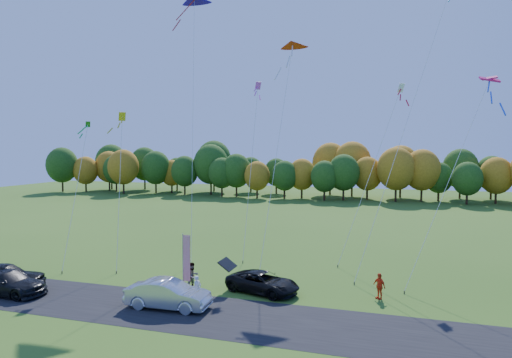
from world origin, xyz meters
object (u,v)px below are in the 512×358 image
(person_east, at_px, (379,286))
(feather_flag, at_px, (186,257))
(black_suv, at_px, (263,282))
(silver_sedan, at_px, (168,294))

(person_east, height_order, feather_flag, feather_flag)
(black_suv, xyz_separation_m, person_east, (7.25, 1.02, 0.13))
(black_suv, relative_size, person_east, 3.01)
(black_suv, bearing_deg, silver_sedan, 150.92)
(person_east, relative_size, feather_flag, 0.41)
(black_suv, relative_size, silver_sedan, 0.97)
(black_suv, bearing_deg, feather_flag, 128.46)
(silver_sedan, xyz_separation_m, person_east, (11.74, 5.41, -0.02))
(person_east, bearing_deg, silver_sedan, -113.17)
(black_suv, height_order, person_east, person_east)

